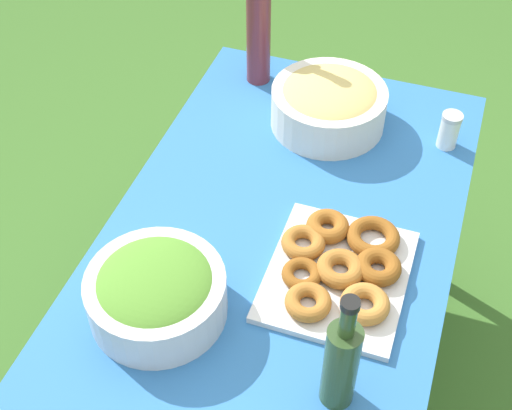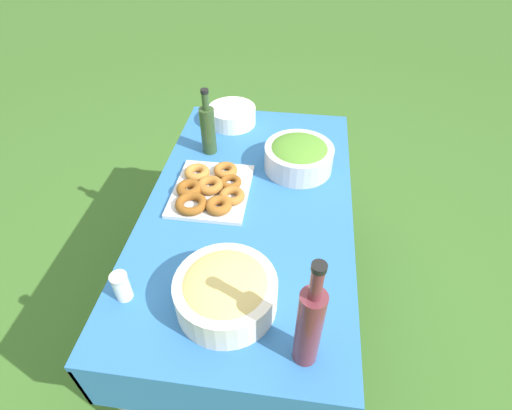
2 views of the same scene
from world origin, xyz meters
name	(u,v)px [view 2 (image 2 of 2)]	position (x,y,z in m)	size (l,w,h in m)	color
ground_plane	(251,307)	(0.00, 0.00, 0.00)	(14.00, 14.00, 0.00)	#3D6B28
picnic_table	(249,221)	(0.00, 0.00, 0.61)	(1.41, 0.78, 0.71)	#2D6BB2
salad_bowl	(299,155)	(-0.25, 0.17, 0.78)	(0.29, 0.29, 0.12)	silver
pasta_bowl	(224,291)	(0.45, 0.00, 0.78)	(0.30, 0.30, 0.13)	silver
donut_platter	(210,189)	(-0.04, -0.16, 0.73)	(0.37, 0.29, 0.05)	silver
plate_stack	(232,115)	(-0.57, -0.17, 0.75)	(0.23, 0.23, 0.08)	white
olive_oil_bottle	(208,129)	(-0.32, -0.22, 0.83)	(0.06, 0.06, 0.30)	#2D4723
wine_bottle	(309,325)	(0.58, 0.24, 0.86)	(0.07, 0.07, 0.39)	maroon
salt_shaker	(122,286)	(0.47, -0.31, 0.76)	(0.05, 0.05, 0.10)	white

